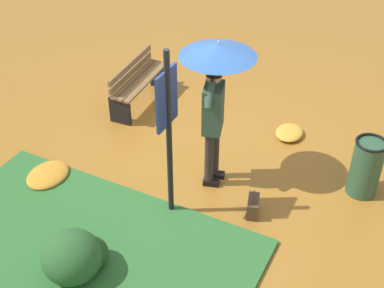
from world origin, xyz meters
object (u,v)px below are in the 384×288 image
(person_with_umbrella, at_px, (216,79))
(info_sign_post, at_px, (168,118))
(park_bench, at_px, (138,82))
(handbag, at_px, (253,206))
(trash_bin, at_px, (366,167))

(person_with_umbrella, xyz_separation_m, info_sign_post, (-0.88, 0.20, -0.11))
(info_sign_post, xyz_separation_m, park_bench, (2.07, 1.73, -1.04))
(info_sign_post, bearing_deg, handbag, -65.89)
(trash_bin, bearing_deg, handbag, 132.71)
(person_with_umbrella, relative_size, trash_bin, 2.45)
(park_bench, bearing_deg, handbag, -121.32)
(person_with_umbrella, distance_m, trash_bin, 2.31)
(handbag, bearing_deg, trash_bin, -47.29)
(park_bench, height_order, trash_bin, trash_bin)
(handbag, distance_m, trash_bin, 1.59)
(park_bench, bearing_deg, person_with_umbrella, -121.82)
(person_with_umbrella, relative_size, info_sign_post, 0.89)
(handbag, xyz_separation_m, trash_bin, (1.06, -1.14, 0.29))
(trash_bin, bearing_deg, person_with_umbrella, 107.75)
(person_with_umbrella, bearing_deg, park_bench, 58.18)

